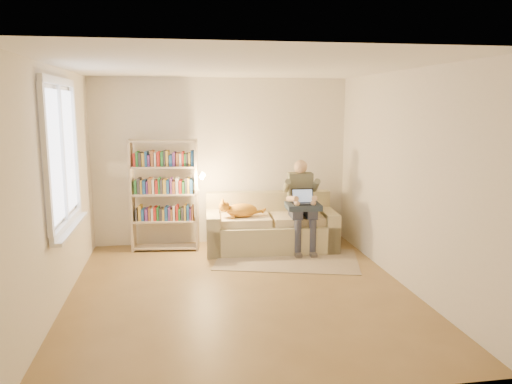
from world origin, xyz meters
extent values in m
plane|color=olive|center=(0.00, 0.00, 0.00)|extent=(4.50, 4.50, 0.00)
cube|color=white|center=(0.00, 0.00, 2.60)|extent=(4.00, 4.50, 0.02)
cube|color=silver|center=(-2.00, 0.00, 1.30)|extent=(0.02, 4.50, 2.60)
cube|color=silver|center=(2.00, 0.00, 1.30)|extent=(0.02, 4.50, 2.60)
cube|color=silver|center=(0.00, 2.25, 1.30)|extent=(4.00, 0.02, 2.60)
cube|color=silver|center=(0.00, -2.25, 1.30)|extent=(4.00, 0.02, 2.60)
plane|color=white|center=(-1.97, 0.20, 1.65)|extent=(0.00, 1.50, 1.50)
cube|color=white|center=(-1.96, 0.20, 2.44)|extent=(0.05, 1.50, 0.08)
cube|color=white|center=(-1.96, 0.20, 0.86)|extent=(0.05, 1.50, 0.08)
cube|color=white|center=(-1.96, 0.20, 1.65)|extent=(0.04, 0.05, 1.50)
cube|color=white|center=(-1.92, 0.20, 0.81)|extent=(0.12, 1.52, 0.04)
cube|color=tan|center=(0.69, 1.70, 0.21)|extent=(2.01, 0.99, 0.41)
cube|color=tan|center=(0.71, 2.04, 0.62)|extent=(1.97, 0.31, 0.42)
cube|color=tan|center=(-0.19, 1.75, 0.29)|extent=(0.25, 0.89, 0.59)
cube|color=tan|center=(1.57, 1.65, 0.29)|extent=(0.25, 0.89, 0.59)
cube|color=beige|center=(0.24, 1.68, 0.47)|extent=(0.86, 0.63, 0.12)
cube|color=beige|center=(1.12, 1.63, 0.47)|extent=(0.86, 0.63, 0.12)
cube|color=#676A56|center=(1.14, 1.70, 0.92)|extent=(0.38, 0.22, 0.51)
sphere|color=tan|center=(1.14, 1.68, 1.27)|extent=(0.20, 0.20, 0.20)
cube|color=#323647|center=(1.01, 1.47, 0.61)|extent=(0.17, 0.42, 0.16)
cube|color=#323647|center=(1.24, 1.45, 0.61)|extent=(0.17, 0.42, 0.16)
cylinder|color=#323647|center=(1.00, 1.26, 0.27)|extent=(0.11, 0.11, 0.55)
cylinder|color=#323647|center=(1.22, 1.25, 0.27)|extent=(0.11, 0.11, 0.55)
ellipsoid|color=#FFAD31|center=(0.24, 1.65, 0.63)|extent=(0.48, 0.27, 0.21)
sphere|color=#FFAD31|center=(-0.02, 1.62, 0.70)|extent=(0.16, 0.16, 0.16)
cylinder|color=#FFAD31|center=(0.49, 1.68, 0.59)|extent=(0.23, 0.06, 0.06)
cube|color=#24303F|center=(1.09, 1.45, 0.70)|extent=(0.52, 0.44, 0.08)
cube|color=black|center=(1.09, 1.41, 0.75)|extent=(0.34, 0.24, 0.02)
cube|color=black|center=(1.09, 1.52, 0.85)|extent=(0.33, 0.10, 0.21)
plane|color=#8CA5CC|center=(1.09, 1.52, 0.85)|extent=(0.30, 0.12, 0.28)
cube|color=#C3B194|center=(-1.38, 1.95, 0.84)|extent=(0.07, 0.26, 1.69)
cube|color=#C3B194|center=(-0.42, 1.84, 0.84)|extent=(0.07, 0.26, 1.69)
cube|color=#C3B194|center=(-0.90, 1.90, 0.05)|extent=(1.03, 0.37, 0.03)
cube|color=#C3B194|center=(-0.90, 1.90, 0.46)|extent=(1.03, 0.37, 0.03)
cube|color=#C3B194|center=(-0.90, 1.90, 0.87)|extent=(1.03, 0.37, 0.03)
cube|color=#C3B194|center=(-0.90, 1.90, 1.28)|extent=(1.03, 0.37, 0.03)
cube|color=#C3B194|center=(-0.90, 1.90, 1.66)|extent=(1.03, 0.37, 0.03)
cube|color=#1E4C8C|center=(-0.90, 1.90, 0.57)|extent=(0.87, 0.30, 0.20)
cube|color=#66337F|center=(-0.90, 1.90, 0.98)|extent=(0.87, 0.30, 0.20)
cube|color=#995933|center=(-0.90, 1.90, 1.39)|extent=(0.87, 0.30, 0.20)
cylinder|color=silver|center=(-0.50, 1.85, 0.90)|extent=(0.09, 0.09, 0.04)
cone|color=silver|center=(-0.36, 1.73, 1.15)|extent=(0.12, 0.15, 0.14)
cube|color=gray|center=(0.81, 1.12, 0.01)|extent=(2.23, 1.66, 0.01)
camera|label=1|loc=(-0.73, -5.58, 2.19)|focal=35.00mm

